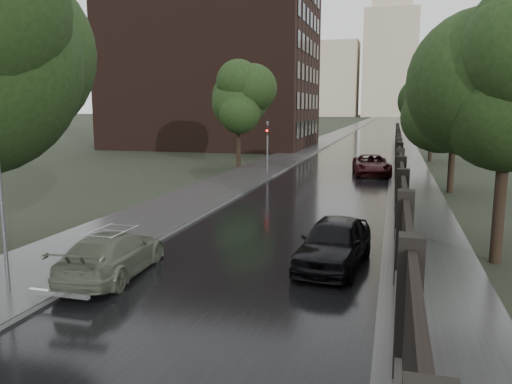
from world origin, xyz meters
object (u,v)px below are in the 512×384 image
object	(u,v)px
tree_right_b	(455,107)
car_right_far	(371,165)
car_right_near	(334,242)
traffic_light	(267,144)
lamp_post	(1,196)
tree_right_a	(508,106)
tree_right_c	(433,108)
tree_left_far	(238,104)
volga_sedan	(112,254)

from	to	relation	value
tree_right_b	car_right_far	world-z (taller)	tree_right_b
car_right_near	traffic_light	bearing A→B (deg)	116.49
tree_right_b	lamp_post	world-z (taller)	tree_right_b
tree_right_a	tree_right_c	world-z (taller)	same
tree_left_far	tree_right_b	bearing A→B (deg)	-27.30
car_right_near	car_right_far	distance (m)	22.39
volga_sedan	car_right_near	xyz separation A→B (m)	(6.17, 2.62, 0.11)
tree_left_far	car_right_far	distance (m)	11.67
tree_right_c	lamp_post	world-z (taller)	tree_right_c
tree_right_b	tree_left_far	bearing A→B (deg)	152.70
car_right_far	tree_left_far	bearing A→B (deg)	164.98
lamp_post	traffic_light	size ratio (longest dim) A/B	1.28
tree_right_a	car_right_far	distance (m)	21.61
tree_right_c	car_right_far	xyz separation A→B (m)	(-4.81, -11.35, -4.19)
traffic_light	tree_right_a	bearing A→B (deg)	-55.23
tree_right_c	traffic_light	size ratio (longest dim) A/B	1.75
tree_left_far	car_right_far	size ratio (longest dim) A/B	1.35
traffic_light	car_right_far	size ratio (longest dim) A/B	0.73
tree_left_far	car_right_near	world-z (taller)	tree_left_far
tree_right_a	traffic_light	distance (m)	20.85
tree_left_far	lamp_post	size ratio (longest dim) A/B	1.45
car_right_near	car_right_far	bearing A→B (deg)	96.04
tree_left_far	traffic_light	distance (m)	6.84
tree_left_far	lamp_post	distance (m)	28.73
volga_sedan	car_right_near	world-z (taller)	car_right_near
tree_right_b	car_right_far	size ratio (longest dim) A/B	1.29
traffic_light	car_right_far	world-z (taller)	traffic_light
tree_right_a	tree_right_b	world-z (taller)	same
car_right_far	volga_sedan	bearing A→B (deg)	-111.96
tree_right_b	lamp_post	bearing A→B (deg)	-122.18
lamp_post	tree_left_far	bearing A→B (deg)	95.21
volga_sedan	car_right_far	distance (m)	25.80
tree_right_c	car_right_far	size ratio (longest dim) A/B	1.29
volga_sedan	traffic_light	bearing A→B (deg)	-93.78
traffic_light	tree_right_c	bearing A→B (deg)	51.82
traffic_light	car_right_near	bearing A→B (deg)	-69.87
tree_right_b	traffic_light	distance (m)	12.44
tree_left_far	tree_right_a	size ratio (longest dim) A/B	1.05
tree_right_b	tree_right_c	bearing A→B (deg)	90.00
car_right_near	lamp_post	bearing A→B (deg)	-142.80
tree_right_c	volga_sedan	world-z (taller)	tree_right_c
traffic_light	tree_left_far	bearing A→B (deg)	126.47
lamp_post	volga_sedan	xyz separation A→B (m)	(1.80, 2.13, -2.01)
tree_right_c	traffic_light	bearing A→B (deg)	-128.18
car_right_far	lamp_post	bearing A→B (deg)	-114.44
lamp_post	volga_sedan	bearing A→B (deg)	49.84
car_right_near	car_right_far	size ratio (longest dim) A/B	0.83
tree_right_c	car_right_near	bearing A→B (deg)	-98.32
volga_sedan	lamp_post	bearing A→B (deg)	44.18
traffic_light	volga_sedan	world-z (taller)	traffic_light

